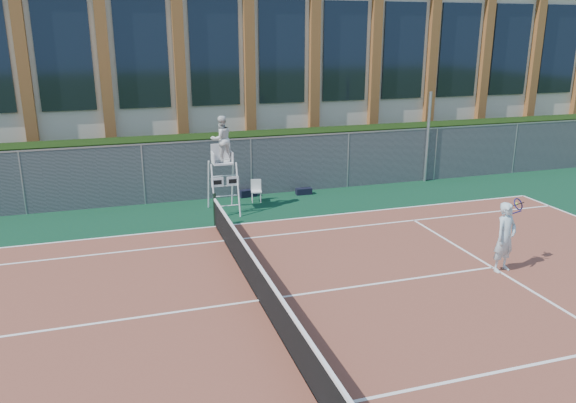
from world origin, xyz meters
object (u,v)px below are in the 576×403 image
object	(u,v)px
umpire_chair	(221,142)
tennis_player	(505,237)
steel_pole	(428,137)
plastic_chair	(256,189)

from	to	relation	value
umpire_chair	tennis_player	bearing A→B (deg)	-50.78
steel_pole	umpire_chair	xyz separation A→B (m)	(-8.95, -1.65, 0.61)
umpire_chair	tennis_player	xyz separation A→B (m)	(5.94, -7.28, -1.52)
plastic_chair	tennis_player	distance (m)	9.35
steel_pole	plastic_chair	distance (m)	7.71
steel_pole	tennis_player	bearing A→B (deg)	-108.60
steel_pole	plastic_chair	size ratio (longest dim) A/B	4.57
steel_pole	tennis_player	distance (m)	9.47
steel_pole	umpire_chair	world-z (taller)	steel_pole
umpire_chair	tennis_player	world-z (taller)	umpire_chair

